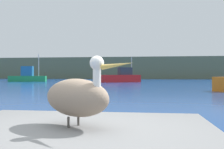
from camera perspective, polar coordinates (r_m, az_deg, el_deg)
hillside_backdrop at (r=75.79m, az=6.75°, el=1.40°), size 140.00×15.69×6.18m
pelican at (r=3.00m, az=-8.11°, el=-5.08°), size 1.26×0.94×0.85m
fishing_boat_green at (r=47.52m, az=-18.96°, el=-0.41°), size 6.75×3.14×5.08m
fishing_boat_red at (r=41.48m, az=2.27°, el=-0.59°), size 6.67×4.66×4.31m
mooring_buoy at (r=16.97m, az=-3.80°, el=-3.27°), size 0.75×0.75×0.75m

